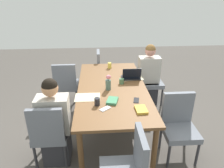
# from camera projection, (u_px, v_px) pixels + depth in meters

# --- Properties ---
(ground_plane) EXTENTS (10.00, 10.00, 0.00)m
(ground_plane) POSITION_uv_depth(u_px,v_px,m) (112.00, 124.00, 3.70)
(ground_plane) COLOR #4C4742
(dining_table) EXTENTS (2.21, 1.07, 0.72)m
(dining_table) POSITION_uv_depth(u_px,v_px,m) (112.00, 90.00, 3.42)
(dining_table) COLOR brown
(dining_table) RESTS_ON ground_plane
(chair_far_left_near) EXTENTS (0.44, 0.44, 0.90)m
(chair_far_left_near) POSITION_uv_depth(u_px,v_px,m) (49.00, 132.00, 2.72)
(chair_far_left_near) COLOR slate
(chair_far_left_near) RESTS_ON ground_plane
(person_far_left_near) EXTENTS (0.36, 0.40, 1.19)m
(person_far_left_near) POSITION_uv_depth(u_px,v_px,m) (55.00, 126.00, 2.78)
(person_far_left_near) COLOR #2D2D33
(person_far_left_near) RESTS_ON ground_plane
(chair_near_left_mid) EXTENTS (0.44, 0.44, 0.90)m
(chair_near_left_mid) POSITION_uv_depth(u_px,v_px,m) (150.00, 78.00, 4.30)
(chair_near_left_mid) COLOR slate
(chair_near_left_mid) RESTS_ON ground_plane
(person_near_left_mid) EXTENTS (0.36, 0.40, 1.19)m
(person_near_left_mid) POSITION_uv_depth(u_px,v_px,m) (148.00, 78.00, 4.21)
(person_near_left_mid) COLOR #2D2D33
(person_near_left_mid) RESTS_ON ground_plane
(chair_near_left_far) EXTENTS (0.44, 0.44, 0.90)m
(chair_near_left_far) POSITION_uv_depth(u_px,v_px,m) (179.00, 123.00, 2.88)
(chair_near_left_far) COLOR slate
(chair_near_left_far) RESTS_ON ground_plane
(chair_head_right_right_near) EXTENTS (0.44, 0.44, 0.90)m
(chair_head_right_right_near) POSITION_uv_depth(u_px,v_px,m) (104.00, 69.00, 4.73)
(chair_head_right_right_near) COLOR slate
(chair_head_right_right_near) RESTS_ON ground_plane
(chair_head_left_right_mid) EXTENTS (0.44, 0.44, 0.90)m
(chair_head_left_right_mid) POSITION_uv_depth(u_px,v_px,m) (128.00, 167.00, 2.19)
(chair_head_left_right_mid) COLOR slate
(chair_head_left_right_mid) RESTS_ON ground_plane
(chair_far_right_far) EXTENTS (0.44, 0.44, 0.90)m
(chair_far_right_far) POSITION_uv_depth(u_px,v_px,m) (66.00, 83.00, 4.07)
(chair_far_right_far) COLOR slate
(chair_far_right_far) RESTS_ON ground_plane
(flower_vase) EXTENTS (0.09, 0.08, 0.24)m
(flower_vase) POSITION_uv_depth(u_px,v_px,m) (108.00, 82.00, 3.26)
(flower_vase) COLOR #4C6B60
(flower_vase) RESTS_ON dining_table
(placemat_far_left_near) EXTENTS (0.27, 0.36, 0.00)m
(placemat_far_left_near) POSITION_uv_depth(u_px,v_px,m) (88.00, 97.00, 3.08)
(placemat_far_left_near) COLOR beige
(placemat_far_left_near) RESTS_ON dining_table
(placemat_near_left_mid) EXTENTS (0.29, 0.38, 0.00)m
(placemat_near_left_mid) POSITION_uv_depth(u_px,v_px,m) (132.00, 78.00, 3.73)
(placemat_near_left_mid) COLOR beige
(placemat_near_left_mid) RESTS_ON dining_table
(laptop_near_left_mid) EXTENTS (0.22, 0.32, 0.21)m
(laptop_near_left_mid) POSITION_uv_depth(u_px,v_px,m) (131.00, 77.00, 3.66)
(laptop_near_left_mid) COLOR black
(laptop_near_left_mid) RESTS_ON dining_table
(coffee_mug_near_left) EXTENTS (0.07, 0.07, 0.11)m
(coffee_mug_near_left) POSITION_uv_depth(u_px,v_px,m) (97.00, 102.00, 2.86)
(coffee_mug_near_left) COLOR #232328
(coffee_mug_near_left) RESTS_ON dining_table
(coffee_mug_near_right) EXTENTS (0.08, 0.08, 0.09)m
(coffee_mug_near_right) POSITION_uv_depth(u_px,v_px,m) (122.00, 81.00, 3.49)
(coffee_mug_near_right) COLOR #47704C
(coffee_mug_near_right) RESTS_ON dining_table
(coffee_mug_centre_left) EXTENTS (0.07, 0.07, 0.11)m
(coffee_mug_centre_left) POSITION_uv_depth(u_px,v_px,m) (110.00, 65.00, 4.14)
(coffee_mug_centre_left) COLOR #DBC64C
(coffee_mug_centre_left) RESTS_ON dining_table
(book_red_cover) EXTENTS (0.21, 0.15, 0.03)m
(book_red_cover) POSITION_uv_depth(u_px,v_px,m) (141.00, 110.00, 2.75)
(book_red_cover) COLOR gold
(book_red_cover) RESTS_ON dining_table
(book_blue_cover) EXTENTS (0.23, 0.19, 0.03)m
(book_blue_cover) POSITION_uv_depth(u_px,v_px,m) (112.00, 101.00, 2.95)
(book_blue_cover) COLOR #3D7F56
(book_blue_cover) RESTS_ON dining_table
(phone_black) EXTENTS (0.16, 0.10, 0.01)m
(phone_black) POSITION_uv_depth(u_px,v_px,m) (136.00, 100.00, 2.99)
(phone_black) COLOR black
(phone_black) RESTS_ON dining_table
(phone_silver) EXTENTS (0.15, 0.16, 0.01)m
(phone_silver) POSITION_uv_depth(u_px,v_px,m) (105.00, 109.00, 2.79)
(phone_silver) COLOR silver
(phone_silver) RESTS_ON dining_table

